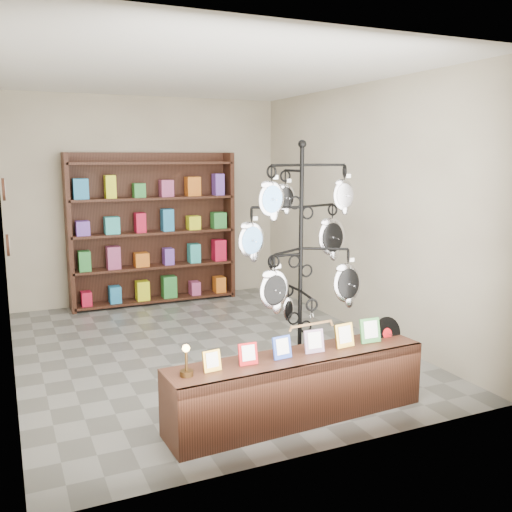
{
  "coord_description": "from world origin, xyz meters",
  "views": [
    {
      "loc": [
        -2.02,
        -5.85,
        2.15
      ],
      "look_at": [
        0.17,
        -1.0,
        1.22
      ],
      "focal_mm": 40.0,
      "sensor_mm": 36.0,
      "label": 1
    }
  ],
  "objects": [
    {
      "name": "front_shelf",
      "position": [
        0.12,
        -1.95,
        0.28
      ],
      "size": [
        2.25,
        0.56,
        0.79
      ],
      "rotation": [
        0.0,
        0.0,
        0.05
      ],
      "color": "black",
      "rests_on": "ground"
    },
    {
      "name": "back_shelving",
      "position": [
        0.0,
        2.3,
        1.03
      ],
      "size": [
        2.42,
        0.36,
        2.2
      ],
      "color": "black",
      "rests_on": "ground"
    },
    {
      "name": "ground",
      "position": [
        0.0,
        0.0,
        0.0
      ],
      "size": [
        5.0,
        5.0,
        0.0
      ],
      "primitive_type": "plane",
      "color": "slate",
      "rests_on": "ground"
    },
    {
      "name": "room_envelope",
      "position": [
        0.0,
        0.0,
        1.85
      ],
      "size": [
        5.0,
        5.0,
        5.0
      ],
      "color": "#BFB69A",
      "rests_on": "ground"
    },
    {
      "name": "display_tree",
      "position": [
        0.44,
        -1.39,
        1.32
      ],
      "size": [
        1.17,
        0.96,
        2.29
      ],
      "rotation": [
        0.0,
        0.0,
        -0.0
      ],
      "color": "black",
      "rests_on": "ground"
    },
    {
      "name": "wall_clocks",
      "position": [
        -1.97,
        0.8,
        1.5
      ],
      "size": [
        0.03,
        0.24,
        0.84
      ],
      "color": "black",
      "rests_on": "ground"
    }
  ]
}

